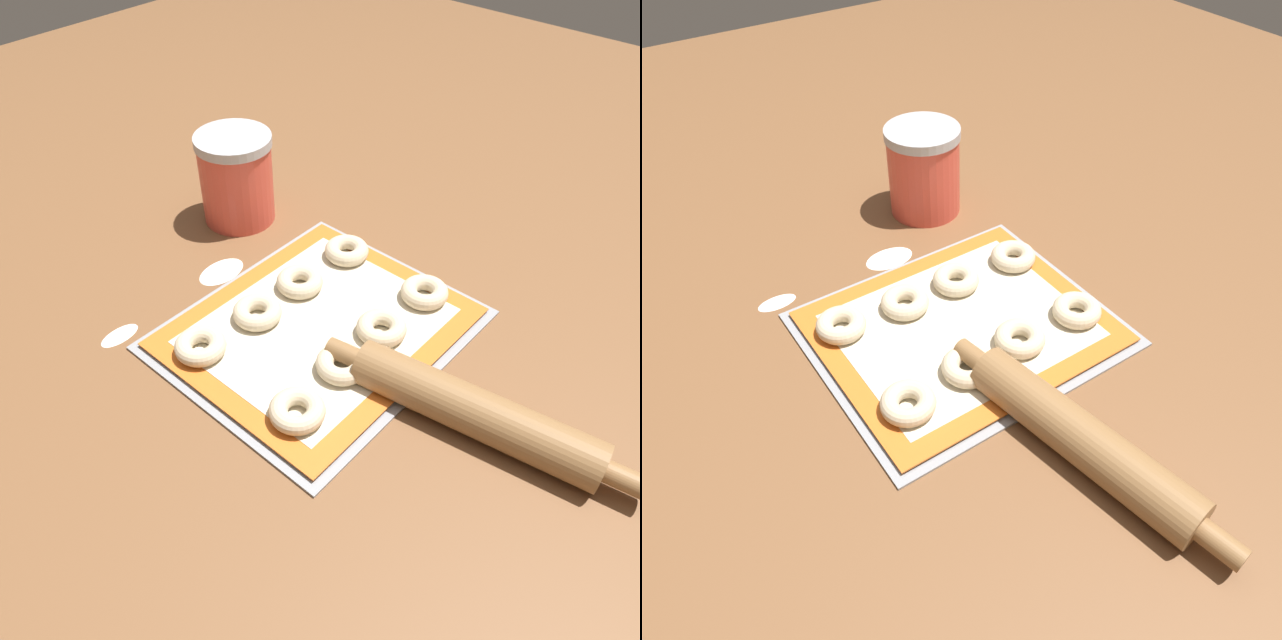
{
  "view_description": "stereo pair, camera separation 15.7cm",
  "coord_description": "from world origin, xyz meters",
  "views": [
    {
      "loc": [
        -0.5,
        -0.43,
        0.63
      ],
      "look_at": [
        -0.02,
        -0.0,
        0.02
      ],
      "focal_mm": 35.0,
      "sensor_mm": 36.0,
      "label": 1
    },
    {
      "loc": [
        -0.38,
        -0.53,
        0.63
      ],
      "look_at": [
        -0.02,
        -0.0,
        0.02
      ],
      "focal_mm": 35.0,
      "sensor_mm": 36.0,
      "label": 2
    }
  ],
  "objects": [
    {
      "name": "flour_canister",
      "position": [
        0.11,
        0.3,
        0.08
      ],
      "size": [
        0.13,
        0.13,
        0.15
      ],
      "color": "#DB4C3D",
      "rests_on": "ground_plane"
    },
    {
      "name": "flour_patch_far",
      "position": [
        -0.21,
        0.21,
        0.0
      ],
      "size": [
        0.06,
        0.03,
        0.0
      ],
      "color": "white",
      "rests_on": "ground_plane"
    },
    {
      "name": "bagel_back_far_right",
      "position": [
        0.13,
        0.07,
        0.02
      ],
      "size": [
        0.07,
        0.07,
        0.02
      ],
      "color": "beige",
      "rests_on": "baking_mat"
    },
    {
      "name": "bagel_back_far_left",
      "position": [
        -0.16,
        0.08,
        0.02
      ],
      "size": [
        0.07,
        0.07,
        0.02
      ],
      "color": "beige",
      "rests_on": "baking_mat"
    },
    {
      "name": "bagel_back_mid_right",
      "position": [
        0.02,
        0.08,
        0.02
      ],
      "size": [
        0.07,
        0.07,
        0.02
      ],
      "color": "beige",
      "rests_on": "baking_mat"
    },
    {
      "name": "bagel_front_mid_right",
      "position": [
        0.03,
        -0.08,
        0.02
      ],
      "size": [
        0.07,
        0.07,
        0.02
      ],
      "color": "beige",
      "rests_on": "baking_mat"
    },
    {
      "name": "bagel_front_mid_left",
      "position": [
        -0.06,
        -0.08,
        0.02
      ],
      "size": [
        0.07,
        0.07,
        0.02
      ],
      "color": "beige",
      "rests_on": "baking_mat"
    },
    {
      "name": "bagel_back_mid_left",
      "position": [
        -0.07,
        0.07,
        0.02
      ],
      "size": [
        0.07,
        0.07,
        0.02
      ],
      "color": "beige",
      "rests_on": "baking_mat"
    },
    {
      "name": "rolling_pin",
      "position": [
        -0.02,
        -0.25,
        0.03
      ],
      "size": [
        0.11,
        0.41,
        0.06
      ],
      "color": "olive",
      "rests_on": "ground_plane"
    },
    {
      "name": "bagel_front_far_left",
      "position": [
        -0.16,
        -0.09,
        0.02
      ],
      "size": [
        0.07,
        0.07,
        0.02
      ],
      "color": "beige",
      "rests_on": "baking_mat"
    },
    {
      "name": "bagel_front_far_right",
      "position": [
        0.13,
        -0.08,
        0.02
      ],
      "size": [
        0.07,
        0.07,
        0.02
      ],
      "color": "beige",
      "rests_on": "baking_mat"
    },
    {
      "name": "ground_plane",
      "position": [
        0.0,
        0.0,
        0.0
      ],
      "size": [
        2.8,
        2.8,
        0.0
      ],
      "primitive_type": "plane",
      "color": "brown"
    },
    {
      "name": "baking_mat",
      "position": [
        -0.02,
        -0.0,
        0.01
      ],
      "size": [
        0.39,
        0.33,
        0.0
      ],
      "color": "orange",
      "rests_on": "baking_tray"
    },
    {
      "name": "baking_tray",
      "position": [
        -0.02,
        -0.0,
        0.0
      ],
      "size": [
        0.41,
        0.35,
        0.01
      ],
      "color": "#93969B",
      "rests_on": "ground_plane"
    },
    {
      "name": "flour_patch_near",
      "position": [
        -0.02,
        0.21,
        0.0
      ],
      "size": [
        0.08,
        0.05,
        0.0
      ],
      "color": "white",
      "rests_on": "ground_plane"
    }
  ]
}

